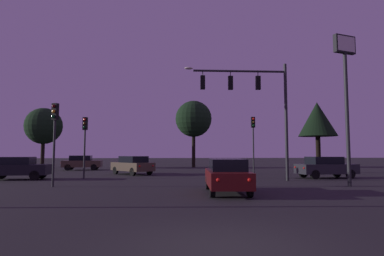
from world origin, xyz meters
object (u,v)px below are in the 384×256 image
at_px(tree_behind_sign, 194,119).
at_px(traffic_light_corner_right, 85,135).
at_px(traffic_signal_mast_arm, 255,97).
at_px(tree_left_far, 44,126).
at_px(car_far_lane, 82,162).
at_px(car_crossing_left, 17,168).
at_px(car_nearside_lane, 227,175).
at_px(traffic_light_median, 54,127).
at_px(car_parked_lot, 133,165).
at_px(car_crossing_right, 326,167).
at_px(tree_center_horizon, 317,120).
at_px(store_sign_illuminated, 346,77).
at_px(traffic_light_corner_left, 253,134).

bearing_deg(tree_behind_sign, traffic_light_corner_right, -119.10).
height_order(traffic_signal_mast_arm, tree_left_far, traffic_signal_mast_arm).
xyz_separation_m(traffic_signal_mast_arm, car_far_lane, (-14.44, 14.41, -4.63)).
distance_m(car_crossing_left, tree_behind_sign, 22.48).
xyz_separation_m(car_nearside_lane, car_crossing_left, (-12.64, 8.44, -0.00)).
distance_m(traffic_light_corner_right, traffic_light_median, 5.50).
relative_size(traffic_signal_mast_arm, tree_left_far, 1.07).
relative_size(car_parked_lot, tree_left_far, 0.59).
distance_m(traffic_light_corner_right, car_crossing_right, 17.22).
distance_m(car_nearside_lane, tree_center_horizon, 18.47).
xyz_separation_m(traffic_light_corner_right, tree_center_horizon, (19.69, 5.15, 1.80)).
relative_size(car_crossing_left, car_parked_lot, 0.97).
bearing_deg(car_crossing_right, traffic_light_corner_right, 176.05).
relative_size(car_far_lane, tree_center_horizon, 0.63).
xyz_separation_m(traffic_signal_mast_arm, traffic_light_median, (-11.76, -2.64, -2.28)).
xyz_separation_m(car_crossing_left, car_far_lane, (1.31, 11.99, -0.00)).
relative_size(traffic_light_corner_right, traffic_light_median, 0.97).
bearing_deg(tree_behind_sign, car_nearside_lane, -92.10).
relative_size(car_crossing_left, tree_behind_sign, 0.50).
height_order(car_crossing_right, store_sign_illuminated, store_sign_illuminated).
height_order(traffic_light_corner_left, store_sign_illuminated, store_sign_illuminated).
relative_size(car_crossing_right, tree_center_horizon, 0.66).
xyz_separation_m(traffic_light_corner_left, car_crossing_left, (-17.37, -3.75, -2.61)).
height_order(traffic_light_median, tree_behind_sign, tree_behind_sign).
bearing_deg(tree_behind_sign, car_parked_lot, -116.34).
height_order(traffic_signal_mast_arm, car_nearside_lane, traffic_signal_mast_arm).
relative_size(traffic_light_corner_left, car_far_lane, 1.19).
distance_m(traffic_light_median, tree_center_horizon, 22.70).
height_order(traffic_light_median, store_sign_illuminated, store_sign_illuminated).
distance_m(traffic_light_corner_right, tree_behind_sign, 19.36).
distance_m(car_crossing_right, store_sign_illuminated, 7.67).
bearing_deg(traffic_light_median, traffic_light_corner_left, 33.39).
height_order(car_parked_lot, tree_center_horizon, tree_center_horizon).
bearing_deg(traffic_light_corner_right, car_crossing_right, -3.95).
distance_m(traffic_signal_mast_arm, car_parked_lot, 11.83).
bearing_deg(car_crossing_right, traffic_light_median, -166.00).
distance_m(car_far_lane, tree_left_far, 8.87).
bearing_deg(tree_left_far, car_far_lane, -41.24).
relative_size(traffic_light_corner_left, store_sign_illuminated, 0.58).
distance_m(tree_behind_sign, tree_center_horizon, 15.59).
distance_m(traffic_light_corner_left, car_far_lane, 18.24).
xyz_separation_m(traffic_light_corner_left, store_sign_illuminated, (2.38, -9.96, 2.56)).
relative_size(store_sign_illuminated, tree_left_far, 1.15).
bearing_deg(traffic_signal_mast_arm, tree_behind_sign, 96.34).
distance_m(traffic_light_corner_left, traffic_light_median, 16.03).
bearing_deg(tree_center_horizon, store_sign_illuminated, -109.67).
distance_m(traffic_light_corner_right, car_nearside_lane, 12.39).
relative_size(traffic_signal_mast_arm, traffic_light_corner_left, 1.59).
height_order(traffic_light_median, car_parked_lot, traffic_light_median).
bearing_deg(traffic_light_corner_left, car_crossing_left, -167.81).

